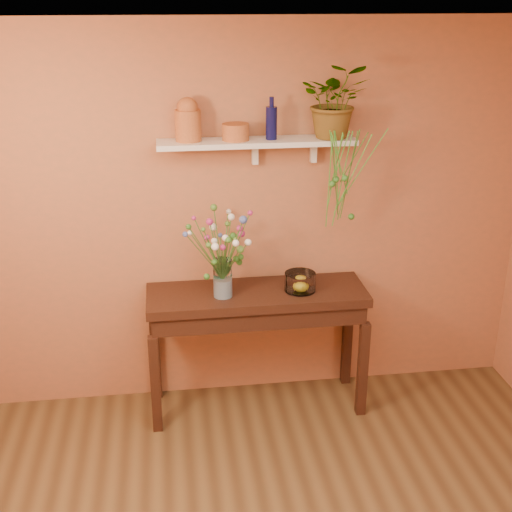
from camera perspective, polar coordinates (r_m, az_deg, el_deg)
room at (r=2.92m, az=4.20°, el=-9.33°), size 4.04×4.04×2.70m
sideboard at (r=4.70m, az=0.08°, el=-4.44°), size 1.51×0.49×0.92m
wall_shelf at (r=4.46m, az=0.20°, el=9.55°), size 1.30×0.24×0.19m
terracotta_jug at (r=4.40m, az=-5.78°, el=11.34°), size 0.21×0.21×0.28m
terracotta_pot at (r=4.42m, az=-1.74°, el=10.43°), size 0.22×0.22×0.11m
blue_bottle at (r=4.44m, az=1.31°, el=11.24°), size 0.08×0.08×0.27m
spider_plant at (r=4.49m, az=6.73°, el=12.90°), size 0.50×0.46×0.48m
plant_fronds at (r=4.44m, az=7.26°, el=6.42°), size 0.42×0.28×0.68m
glass_vase at (r=4.52m, az=-2.82°, el=-2.12°), size 0.13×0.13×0.27m
bouquet at (r=4.41m, az=-2.70°, el=1.40°), size 0.47×0.50×0.47m
glass_bowl at (r=4.64m, az=3.74°, el=-2.25°), size 0.21×0.21×0.13m
lemon at (r=4.64m, az=3.79°, el=-2.47°), size 0.08×0.08×0.08m
carton at (r=4.59m, az=-3.17°, el=-2.41°), size 0.08×0.06×0.13m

